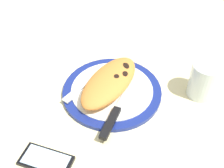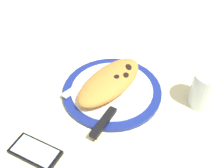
# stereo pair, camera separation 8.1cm
# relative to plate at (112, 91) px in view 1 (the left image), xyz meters

# --- Properties ---
(ground_plane) EXTENTS (1.50, 1.50, 0.03)m
(ground_plane) POSITION_rel_plate_xyz_m (0.00, 0.00, -0.02)
(ground_plane) COLOR beige
(plate) EXTENTS (0.28, 0.28, 0.02)m
(plate) POSITION_rel_plate_xyz_m (0.00, 0.00, 0.00)
(plate) COLOR navy
(plate) RESTS_ON ground_plane
(calzone) EXTENTS (0.23, 0.11, 0.05)m
(calzone) POSITION_rel_plate_xyz_m (0.00, -0.01, 0.03)
(calzone) COLOR orange
(calzone) RESTS_ON plate
(fork) EXTENTS (0.16, 0.04, 0.00)m
(fork) POSITION_rel_plate_xyz_m (0.04, -0.08, 0.01)
(fork) COLOR silver
(fork) RESTS_ON plate
(knife) EXTENTS (0.25, 0.05, 0.01)m
(knife) POSITION_rel_plate_xyz_m (0.08, 0.05, 0.01)
(knife) COLOR silver
(knife) RESTS_ON plate
(smartphone) EXTENTS (0.08, 0.13, 0.01)m
(smartphone) POSITION_rel_plate_xyz_m (0.27, -0.02, -0.00)
(smartphone) COLOR black
(smartphone) RESTS_ON ground_plane
(water_glass) EXTENTS (0.08, 0.08, 0.10)m
(water_glass) POSITION_rel_plate_xyz_m (-0.12, 0.22, 0.04)
(water_glass) COLOR silver
(water_glass) RESTS_ON ground_plane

